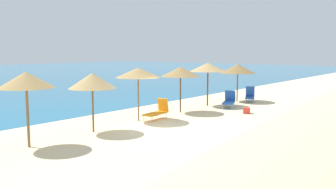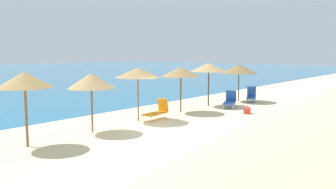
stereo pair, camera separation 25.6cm
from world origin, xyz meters
TOP-DOWN VIEW (x-y plane):
  - ground_plane at (0.00, 0.00)m, footprint 160.00×160.00m
  - beach_umbrella_1 at (-5.53, 2.07)m, footprint 2.05×2.05m
  - beach_umbrella_2 at (-2.37, 2.16)m, footprint 2.08×2.08m
  - beach_umbrella_3 at (0.82, 2.40)m, footprint 2.31×2.31m
  - beach_umbrella_4 at (4.28, 2.29)m, footprint 2.31×2.31m
  - beach_umbrella_5 at (7.48, 2.45)m, footprint 2.41×2.41m
  - beach_umbrella_6 at (10.60, 1.93)m, footprint 2.52×2.52m
  - lounge_chair_0 at (11.06, 1.15)m, footprint 1.59×1.18m
  - lounge_chair_2 at (7.71, 0.97)m, footprint 1.80×1.26m
  - lounge_chair_3 at (1.75, 1.92)m, footprint 1.69×0.79m
  - cooler_box at (6.32, -0.96)m, footprint 0.55×0.54m

SIDE VIEW (x-z plane):
  - ground_plane at x=0.00m, z-range 0.00..0.00m
  - cooler_box at x=6.32m, z-range 0.00..0.34m
  - lounge_chair_0 at x=11.06m, z-range -0.12..0.94m
  - lounge_chair_2 at x=7.71m, z-range -0.09..0.95m
  - lounge_chair_3 at x=1.75m, z-range -0.10..0.97m
  - beach_umbrella_2 at x=-2.37m, z-range 0.97..3.61m
  - beach_umbrella_6 at x=10.60m, z-range 1.00..3.66m
  - beach_umbrella_4 at x=4.28m, z-range 1.05..3.72m
  - beach_umbrella_3 at x=0.82m, z-range 1.11..3.86m
  - beach_umbrella_1 at x=-5.53m, z-range 1.10..3.94m
  - beach_umbrella_5 at x=7.48m, z-range 1.12..3.94m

